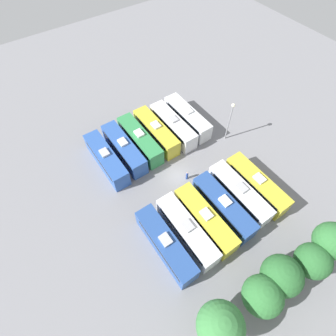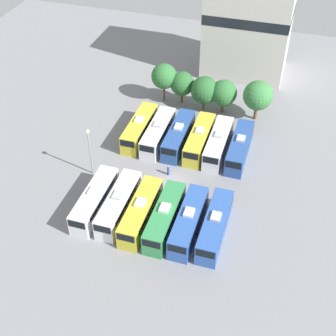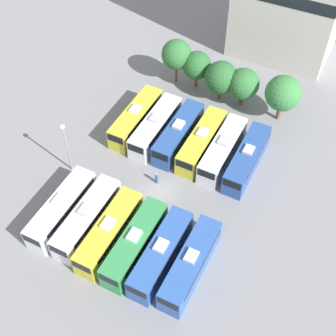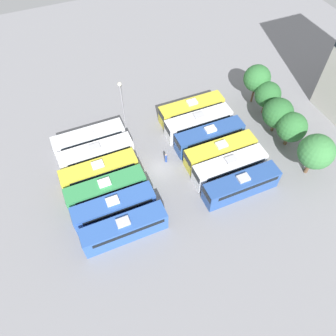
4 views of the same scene
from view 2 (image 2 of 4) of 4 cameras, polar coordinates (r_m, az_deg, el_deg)
ground_plane at (r=67.37m, az=0.52°, el=-1.58°), size 112.01×112.01×0.00m
bus_0 at (r=62.87m, az=-8.90°, el=-3.81°), size 2.63×10.79×3.49m
bus_1 at (r=61.91m, az=-6.01°, el=-4.33°), size 2.63×10.79×3.49m
bus_2 at (r=60.70m, az=-3.33°, el=-5.28°), size 2.63×10.79×3.49m
bus_3 at (r=59.94m, az=-0.39°, el=-5.94°), size 2.63×10.79×3.49m
bus_4 at (r=59.46m, az=2.55°, el=-6.48°), size 2.63×10.79×3.49m
bus_5 at (r=59.22m, az=5.78°, el=-6.95°), size 2.63×10.79×3.49m
bus_6 at (r=74.81m, az=-3.48°, el=4.94°), size 2.63×10.79×3.49m
bus_7 at (r=73.68m, az=-1.22°, el=4.38°), size 2.63×10.79×3.49m
bus_8 at (r=73.09m, az=1.30°, el=4.04°), size 2.63×10.79×3.49m
bus_9 at (r=72.49m, az=3.86°, el=3.60°), size 2.63×10.79×3.49m
bus_10 at (r=71.93m, az=6.15°, el=3.10°), size 2.63×10.79×3.49m
bus_11 at (r=71.52m, az=8.75°, el=2.57°), size 2.63×10.79×3.49m
worker_person at (r=67.90m, az=0.05°, el=-0.30°), size 0.36×0.36×1.68m
light_pole at (r=66.22m, az=-9.60°, el=2.85°), size 0.60×0.60×7.82m
tree_0 at (r=82.10m, az=-0.49°, el=11.12°), size 4.43×4.43×7.09m
tree_1 at (r=82.03m, az=1.73°, el=10.24°), size 4.20×4.20×5.94m
tree_2 at (r=80.40m, az=4.47°, el=9.43°), size 4.72×4.72×6.16m
tree_3 at (r=80.15m, az=6.80°, el=9.05°), size 4.50×4.50×5.94m
tree_4 at (r=78.70m, az=10.92°, el=8.66°), size 4.93×4.93×7.03m
depot_building at (r=90.73m, az=9.89°, el=17.58°), size 15.29×11.37×21.10m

